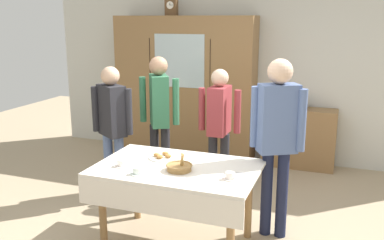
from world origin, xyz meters
TOP-DOWN VIEW (x-y plane):
  - ground_plane at (0.00, 0.00)m, footprint 12.00×12.00m
  - back_wall at (0.00, 2.65)m, footprint 6.40×0.10m
  - dining_table at (0.00, -0.23)m, footprint 1.50×0.97m
  - wall_cabinet at (-0.90, 2.35)m, footprint 2.15×0.46m
  - mantel_clock at (-1.11, 2.35)m, footprint 0.18×0.11m
  - bookshelf_low at (0.84, 2.41)m, footprint 1.02×0.35m
  - book_stack at (0.84, 2.41)m, footprint 0.17×0.23m
  - tea_cup_front_edge at (-0.25, -0.51)m, footprint 0.13×0.13m
  - tea_cup_far_left at (-0.49, -0.38)m, footprint 0.13×0.13m
  - tea_cup_near_left at (0.54, -0.34)m, footprint 0.13×0.13m
  - bread_basket at (0.06, -0.30)m, footprint 0.24×0.24m
  - pastry_plate at (-0.22, -0.03)m, footprint 0.28×0.28m
  - spoon_back_edge at (0.25, -0.44)m, footprint 0.12×0.02m
  - spoon_front_edge at (-0.45, -0.09)m, footprint 0.12×0.02m
  - spoon_far_left at (0.62, -0.17)m, footprint 0.12×0.02m
  - person_beside_shelf at (0.02, 1.09)m, footprint 0.52×0.36m
  - person_behind_table_right at (-0.71, 0.98)m, footprint 0.52×0.41m
  - person_behind_table_left at (0.83, 0.27)m, footprint 0.52×0.35m
  - person_by_cabinet at (-1.10, 0.52)m, footprint 0.52×0.36m

SIDE VIEW (x-z plane):
  - ground_plane at x=0.00m, z-range 0.00..0.00m
  - bookshelf_low at x=0.84m, z-range 0.00..0.86m
  - dining_table at x=0.00m, z-range 0.27..1.05m
  - spoon_back_edge at x=0.25m, z-range 0.78..0.79m
  - spoon_front_edge at x=-0.45m, z-range 0.78..0.79m
  - spoon_far_left at x=0.62m, z-range 0.78..0.79m
  - pastry_plate at x=-0.22m, z-range 0.77..0.82m
  - tea_cup_front_edge at x=-0.25m, z-range 0.78..0.84m
  - tea_cup_far_left at x=-0.49m, z-range 0.78..0.84m
  - tea_cup_near_left at x=0.54m, z-range 0.78..0.84m
  - bread_basket at x=0.06m, z-range 0.73..0.90m
  - person_beside_shelf at x=0.02m, z-range 0.16..1.70m
  - book_stack at x=0.84m, z-range 0.87..1.00m
  - person_by_cabinet at x=-1.10m, z-range 0.17..1.75m
  - person_behind_table_right at x=-0.71m, z-range 0.18..1.85m
  - wall_cabinet at x=-0.90m, z-range 0.00..2.15m
  - person_behind_table_left at x=0.83m, z-range 0.20..1.96m
  - back_wall at x=0.00m, z-range 0.00..2.70m
  - mantel_clock at x=-1.11m, z-range 2.15..2.39m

